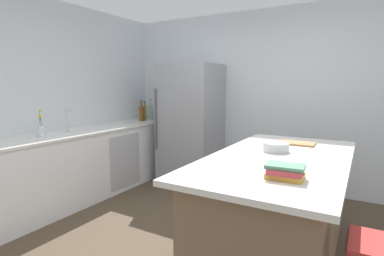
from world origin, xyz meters
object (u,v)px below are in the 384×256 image
(kitchen_island, at_px, (277,210))
(sink_faucet, at_px, (68,120))
(whiskey_bottle, at_px, (142,113))
(cookbook_stack, at_px, (285,171))
(soda_bottle, at_px, (156,112))
(refrigerator, at_px, (191,124))
(gin_bottle, at_px, (151,112))
(olive_oil_bottle, at_px, (145,113))
(cutting_board, at_px, (297,143))
(flower_vase, at_px, (41,129))
(mixing_bowl, at_px, (276,147))

(kitchen_island, xyz_separation_m, sink_faucet, (-2.68, 0.05, 0.60))
(whiskey_bottle, distance_m, cookbook_stack, 3.48)
(soda_bottle, height_order, whiskey_bottle, whiskey_bottle)
(refrigerator, xyz_separation_m, whiskey_bottle, (-0.88, -0.12, 0.14))
(kitchen_island, relative_size, whiskey_bottle, 5.94)
(gin_bottle, distance_m, olive_oil_bottle, 0.12)
(gin_bottle, xyz_separation_m, cutting_board, (2.62, -1.05, -0.11))
(kitchen_island, xyz_separation_m, cutting_board, (0.02, 0.61, 0.47))
(flower_vase, xyz_separation_m, cookbook_stack, (2.82, -0.23, -0.03))
(refrigerator, xyz_separation_m, soda_bottle, (-0.80, 0.18, 0.13))
(refrigerator, height_order, flower_vase, refrigerator)
(kitchen_island, xyz_separation_m, olive_oil_bottle, (-2.65, 1.56, 0.58))
(gin_bottle, bearing_deg, sink_faucet, -92.85)
(kitchen_island, height_order, cutting_board, cutting_board)
(flower_vase, bearing_deg, gin_bottle, 89.00)
(olive_oil_bottle, bearing_deg, gin_bottle, 66.25)
(whiskey_bottle, height_order, cookbook_stack, whiskey_bottle)
(sink_faucet, xyz_separation_m, whiskey_bottle, (0.04, 1.40, -0.03))
(refrigerator, bearing_deg, mixing_bowl, -39.82)
(gin_bottle, distance_m, cookbook_stack, 3.57)
(whiskey_bottle, distance_m, mixing_bowl, 2.87)
(whiskey_bottle, xyz_separation_m, cutting_board, (2.66, -0.85, -0.11))
(cookbook_stack, bearing_deg, refrigerator, 131.95)
(refrigerator, xyz_separation_m, cookbook_stack, (1.94, -2.15, 0.07))
(olive_oil_bottle, height_order, mixing_bowl, olive_oil_bottle)
(sink_faucet, relative_size, whiskey_bottle, 0.88)
(soda_bottle, xyz_separation_m, mixing_bowl, (2.48, -1.58, -0.07))
(flower_vase, bearing_deg, cookbook_stack, -4.73)
(soda_bottle, bearing_deg, kitchen_island, -34.40)
(flower_vase, bearing_deg, cutting_board, 19.79)
(refrigerator, relative_size, cookbook_stack, 7.46)
(sink_faucet, height_order, olive_oil_bottle, olive_oil_bottle)
(sink_faucet, bearing_deg, whiskey_bottle, 88.18)
(flower_vase, relative_size, cutting_board, 0.97)
(flower_vase, bearing_deg, mixing_bowl, 11.35)
(refrigerator, xyz_separation_m, mixing_bowl, (1.69, -1.41, 0.06))
(mixing_bowl, bearing_deg, gin_bottle, 149.46)
(refrigerator, height_order, mixing_bowl, refrigerator)
(whiskey_bottle, bearing_deg, gin_bottle, 80.15)
(gin_bottle, distance_m, mixing_bowl, 2.94)
(kitchen_island, height_order, mixing_bowl, mixing_bowl)
(gin_bottle, xyz_separation_m, whiskey_bottle, (-0.04, -0.20, -0.01))
(flower_vase, bearing_deg, olive_oil_bottle, 90.34)
(sink_faucet, bearing_deg, cookbook_stack, -12.50)
(cutting_board, bearing_deg, olive_oil_bottle, 160.48)
(olive_oil_bottle, distance_m, cutting_board, 2.83)
(olive_oil_bottle, bearing_deg, kitchen_island, -30.41)
(mixing_bowl, distance_m, cutting_board, 0.45)
(gin_bottle, relative_size, cutting_board, 1.06)
(cutting_board, bearing_deg, refrigerator, 151.54)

